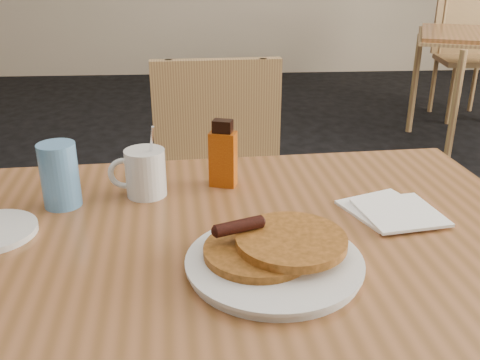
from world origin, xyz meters
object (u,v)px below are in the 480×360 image
at_px(chair_neighbor_far, 465,44).
at_px(coffee_mug, 144,172).
at_px(pancake_plate, 274,256).
at_px(main_table, 228,256).
at_px(chair_main_far, 219,180).
at_px(syrup_bottle, 223,156).
at_px(blue_tumbler, 60,175).

height_order(chair_neighbor_far, coffee_mug, chair_neighbor_far).
bearing_deg(chair_neighbor_far, pancake_plate, -113.20).
relative_size(main_table, pancake_plate, 4.47).
height_order(chair_main_far, pancake_plate, chair_main_far).
xyz_separation_m(pancake_plate, coffee_mug, (-0.24, 0.30, 0.03)).
distance_m(main_table, syrup_bottle, 0.26).
bearing_deg(pancake_plate, blue_tumbler, 146.87).
distance_m(chair_main_far, blue_tumbler, 0.72).
distance_m(main_table, chair_neighbor_far, 3.87).
bearing_deg(chair_main_far, main_table, -93.18).
bearing_deg(main_table, pancake_plate, -56.27).
distance_m(main_table, coffee_mug, 0.27).
height_order(coffee_mug, blue_tumbler, coffee_mug).
height_order(main_table, chair_main_far, chair_main_far).
xyz_separation_m(main_table, chair_neighbor_far, (2.02, 3.30, -0.15)).
height_order(main_table, pancake_plate, pancake_plate).
distance_m(main_table, blue_tumbler, 0.38).
bearing_deg(pancake_plate, chair_main_far, 94.57).
height_order(coffee_mug, syrup_bottle, coffee_mug).
distance_m(pancake_plate, blue_tumbler, 0.48).
bearing_deg(pancake_plate, coffee_mug, 128.20).
bearing_deg(chair_neighbor_far, coffee_mug, -118.59).
bearing_deg(chair_neighbor_far, chair_main_far, -121.58).
bearing_deg(blue_tumbler, main_table, -25.09).
distance_m(chair_main_far, pancake_plate, 0.87).
bearing_deg(pancake_plate, syrup_bottle, 101.50).
distance_m(chair_main_far, chair_neighbor_far, 3.26).
height_order(main_table, coffee_mug, coffee_mug).
height_order(chair_neighbor_far, syrup_bottle, chair_neighbor_far).
relative_size(chair_main_far, pancake_plate, 3.16).
height_order(chair_main_far, blue_tumbler, chair_main_far).
xyz_separation_m(chair_neighbor_far, pancake_plate, (-1.95, -3.40, 0.21)).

